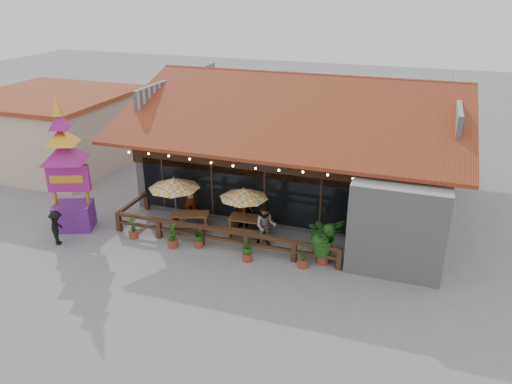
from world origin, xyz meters
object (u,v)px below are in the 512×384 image
at_px(tropical_plant, 324,237).
at_px(pedestrian, 57,228).
at_px(thai_sign_tower, 65,156).
at_px(umbrella_right, 244,193).
at_px(picnic_table_left, 190,219).
at_px(picnic_table_right, 250,223).
at_px(umbrella_left, 174,183).

relative_size(tropical_plant, pedestrian, 1.32).
bearing_deg(tropical_plant, pedestrian, -168.82).
distance_m(thai_sign_tower, pedestrian, 3.06).
xyz_separation_m(umbrella_right, picnic_table_left, (-2.43, -0.32, -1.43)).
distance_m(picnic_table_right, thai_sign_tower, 8.37).
bearing_deg(umbrella_right, tropical_plant, -17.71).
bearing_deg(thai_sign_tower, picnic_table_left, 17.51).
xyz_separation_m(umbrella_right, picnic_table_right, (0.25, 0.01, -1.38)).
bearing_deg(picnic_table_left, umbrella_right, 7.62).
xyz_separation_m(picnic_table_right, thai_sign_tower, (-7.63, -1.90, 2.87)).
xyz_separation_m(thai_sign_tower, tropical_plant, (11.12, 0.69, -2.30)).
distance_m(umbrella_left, picnic_table_right, 3.73).
distance_m(umbrella_right, thai_sign_tower, 7.77).
bearing_deg(picnic_table_right, tropical_plant, -19.11).
distance_m(umbrella_right, picnic_table_left, 2.84).
distance_m(picnic_table_left, thai_sign_tower, 5.96).
distance_m(picnic_table_left, pedestrian, 5.57).
bearing_deg(thai_sign_tower, umbrella_right, 14.34).
height_order(picnic_table_left, thai_sign_tower, thai_sign_tower).
bearing_deg(umbrella_left, tropical_plant, -7.32).
bearing_deg(pedestrian, thai_sign_tower, -13.37).
bearing_deg(thai_sign_tower, picnic_table_right, 14.00).
xyz_separation_m(umbrella_left, pedestrian, (-3.98, -3.03, -1.37)).
xyz_separation_m(picnic_table_right, tropical_plant, (3.49, -1.21, 0.57)).
xyz_separation_m(picnic_table_left, tropical_plant, (6.17, -0.87, 0.61)).
bearing_deg(umbrella_left, pedestrian, -142.78).
height_order(umbrella_left, thai_sign_tower, thai_sign_tower).
height_order(umbrella_right, picnic_table_right, umbrella_right).
bearing_deg(pedestrian, umbrella_left, -76.87).
height_order(thai_sign_tower, tropical_plant, thai_sign_tower).
xyz_separation_m(umbrella_left, picnic_table_left, (0.70, -0.01, -1.60)).
xyz_separation_m(umbrella_left, tropical_plant, (6.86, -0.88, -0.98)).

